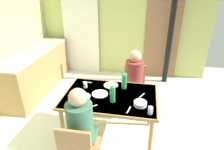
# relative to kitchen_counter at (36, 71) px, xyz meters

# --- Properties ---
(ground_plane) EXTENTS (6.32, 6.32, 0.00)m
(ground_plane) POSITION_rel_kitchen_counter_xyz_m (1.68, -1.20, -0.45)
(ground_plane) COLOR silver
(wall_back) EXTENTS (4.21, 0.10, 2.64)m
(wall_back) POSITION_rel_kitchen_counter_xyz_m (1.68, 1.23, 0.87)
(wall_back) COLOR #BCC26F
(wall_back) RESTS_ON ground_plane
(door_wooden) EXTENTS (0.80, 0.05, 2.00)m
(door_wooden) POSITION_rel_kitchen_counter_xyz_m (2.68, 1.15, 0.55)
(door_wooden) COLOR #8D6043
(door_wooden) RESTS_ON ground_plane
(stove_pipe_column) EXTENTS (0.12, 0.12, 2.64)m
(stove_pipe_column) POSITION_rel_kitchen_counter_xyz_m (2.83, 0.88, 0.87)
(stove_pipe_column) COLOR black
(stove_pipe_column) RESTS_ON ground_plane
(curtain_panel) EXTENTS (0.90, 0.03, 2.22)m
(curtain_panel) POSITION_rel_kitchen_counter_xyz_m (0.69, 1.13, 0.66)
(curtain_panel) COLOR white
(curtain_panel) RESTS_ON ground_plane
(kitchen_counter) EXTENTS (0.61, 2.08, 0.91)m
(kitchen_counter) POSITION_rel_kitchen_counter_xyz_m (0.00, 0.00, 0.00)
(kitchen_counter) COLOR #9D7748
(kitchen_counter) RESTS_ON ground_plane
(dining_table) EXTENTS (1.34, 0.88, 0.75)m
(dining_table) POSITION_rel_kitchen_counter_xyz_m (1.87, -1.19, 0.23)
(dining_table) COLOR #A67748
(dining_table) RESTS_ON ground_plane
(chair_near_diner) EXTENTS (0.40, 0.40, 0.87)m
(chair_near_diner) POSITION_rel_kitchen_counter_xyz_m (1.65, -1.98, 0.05)
(chair_near_diner) COLOR #A67748
(chair_near_diner) RESTS_ON ground_plane
(chair_far_diner) EXTENTS (0.40, 0.40, 0.87)m
(chair_far_diner) POSITION_rel_kitchen_counter_xyz_m (2.16, -0.39, 0.05)
(chair_far_diner) COLOR #A67748
(chair_far_diner) RESTS_ON ground_plane
(person_near_diner) EXTENTS (0.30, 0.37, 0.77)m
(person_near_diner) POSITION_rel_kitchen_counter_xyz_m (1.65, -1.84, 0.33)
(person_near_diner) COLOR #2E6B54
(person_near_diner) RESTS_ON ground_plane
(person_far_diner) EXTENTS (0.30, 0.37, 0.77)m
(person_far_diner) POSITION_rel_kitchen_counter_xyz_m (2.16, -0.53, 0.33)
(person_far_diner) COLOR brown
(person_far_diner) RESTS_ON ground_plane
(water_bottle_green_near) EXTENTS (0.08, 0.08, 0.27)m
(water_bottle_green_near) POSITION_rel_kitchen_counter_xyz_m (2.03, -0.94, 0.43)
(water_bottle_green_near) COLOR #33A25C
(water_bottle_green_near) RESTS_ON dining_table
(water_bottle_green_far) EXTENTS (0.07, 0.07, 0.26)m
(water_bottle_green_far) POSITION_rel_kitchen_counter_xyz_m (1.93, -1.33, 0.43)
(water_bottle_green_far) COLOR #2E9D56
(water_bottle_green_far) RESTS_ON dining_table
(serving_bowl_center) EXTENTS (0.17, 0.17, 0.05)m
(serving_bowl_center) POSITION_rel_kitchen_counter_xyz_m (2.30, -1.36, 0.33)
(serving_bowl_center) COLOR #EFDDC7
(serving_bowl_center) RESTS_ON dining_table
(dinner_plate_near_left) EXTENTS (0.21, 0.21, 0.01)m
(dinner_plate_near_left) POSITION_rel_kitchen_counter_xyz_m (1.50, -1.30, 0.31)
(dinner_plate_near_left) COLOR white
(dinner_plate_near_left) RESTS_ON dining_table
(dinner_plate_near_right) EXTENTS (0.22, 0.22, 0.01)m
(dinner_plate_near_right) POSITION_rel_kitchen_counter_xyz_m (1.83, -0.90, 0.31)
(dinner_plate_near_right) COLOR white
(dinner_plate_near_right) RESTS_ON dining_table
(dinner_plate_far_center) EXTENTS (0.23, 0.23, 0.01)m
(dinner_plate_far_center) POSITION_rel_kitchen_counter_xyz_m (1.71, -1.18, 0.31)
(dinner_plate_far_center) COLOR white
(dinner_plate_far_center) RESTS_ON dining_table
(drinking_glass_by_near_diner) EXTENTS (0.06, 0.06, 0.09)m
(drinking_glass_by_near_diner) POSITION_rel_kitchen_counter_xyz_m (1.45, -1.03, 0.35)
(drinking_glass_by_near_diner) COLOR silver
(drinking_glass_by_near_diner) RESTS_ON dining_table
(drinking_glass_by_far_diner) EXTENTS (0.06, 0.06, 0.10)m
(drinking_glass_by_far_diner) POSITION_rel_kitchen_counter_xyz_m (2.42, -1.51, 0.35)
(drinking_glass_by_far_diner) COLOR silver
(drinking_glass_by_far_diner) RESTS_ON dining_table
(cutlery_knife_near) EXTENTS (0.05, 0.15, 0.00)m
(cutlery_knife_near) POSITION_rel_kitchen_counter_xyz_m (2.16, -1.48, 0.31)
(cutlery_knife_near) COLOR silver
(cutlery_knife_near) RESTS_ON dining_table
(cutlery_fork_near) EXTENTS (0.13, 0.11, 0.00)m
(cutlery_fork_near) POSITION_rel_kitchen_counter_xyz_m (1.69, -1.49, 0.31)
(cutlery_fork_near) COLOR silver
(cutlery_fork_near) RESTS_ON dining_table
(cutlery_knife_far) EXTENTS (0.15, 0.02, 0.00)m
(cutlery_knife_far) POSITION_rel_kitchen_counter_xyz_m (1.43, -0.87, 0.31)
(cutlery_knife_far) COLOR silver
(cutlery_knife_far) RESTS_ON dining_table
(cutlery_fork_far) EXTENTS (0.08, 0.14, 0.00)m
(cutlery_fork_far) POSITION_rel_kitchen_counter_xyz_m (2.31, -1.12, 0.31)
(cutlery_fork_far) COLOR silver
(cutlery_fork_far) RESTS_ON dining_table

